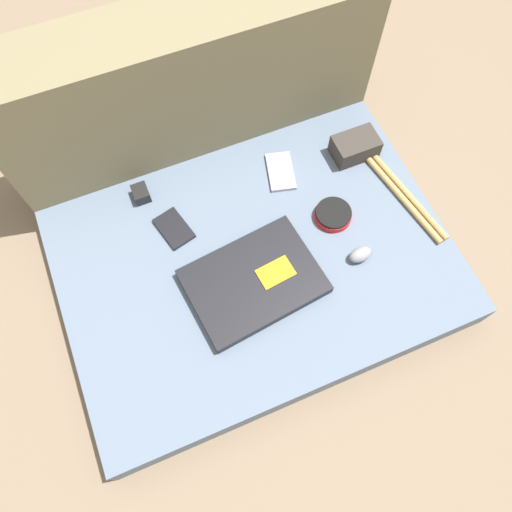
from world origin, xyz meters
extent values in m
plane|color=#7A6651|center=(0.00, 0.00, 0.00)|extent=(8.00, 8.00, 0.00)
cube|color=slate|center=(0.00, 0.00, 0.05)|extent=(1.02, 0.73, 0.10)
cube|color=#756B4C|center=(0.00, 0.46, 0.25)|extent=(1.02, 0.20, 0.50)
cube|color=black|center=(-0.03, -0.06, 0.12)|extent=(0.35, 0.27, 0.03)
cube|color=orange|center=(0.03, -0.07, 0.14)|extent=(0.10, 0.07, 0.00)
ellipsoid|color=gray|center=(0.25, -0.10, 0.12)|extent=(0.07, 0.04, 0.04)
cylinder|color=red|center=(0.24, 0.04, 0.11)|extent=(0.10, 0.10, 0.02)
cylinder|color=black|center=(0.24, 0.04, 0.13)|extent=(0.10, 0.10, 0.01)
cube|color=#99999E|center=(0.17, 0.22, 0.11)|extent=(0.10, 0.14, 0.01)
cube|color=black|center=(-0.17, 0.17, 0.11)|extent=(0.10, 0.12, 0.01)
cube|color=#38332D|center=(0.39, 0.20, 0.14)|extent=(0.13, 0.08, 0.06)
cube|color=black|center=(-0.22, 0.30, 0.12)|extent=(0.04, 0.05, 0.04)
cylinder|color=tan|center=(0.44, 0.02, 0.11)|extent=(0.08, 0.35, 0.02)
cylinder|color=tan|center=(0.46, 0.03, 0.11)|extent=(0.08, 0.35, 0.02)
camera|label=1|loc=(-0.20, -0.49, 1.31)|focal=35.00mm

